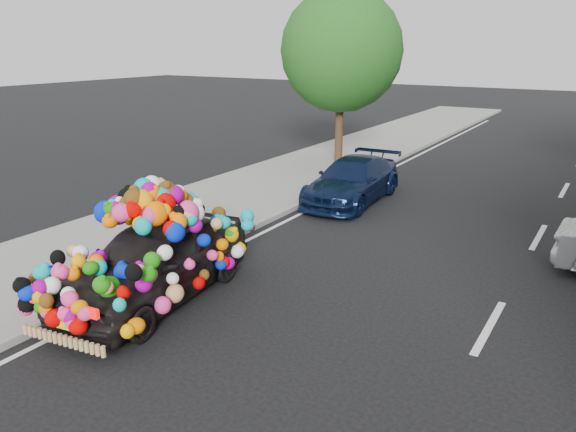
% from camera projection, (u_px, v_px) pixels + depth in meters
% --- Properties ---
extents(ground, '(100.00, 100.00, 0.00)m').
position_uv_depth(ground, '(294.00, 279.00, 10.65)').
color(ground, black).
rests_on(ground, ground).
extents(sidewalk, '(4.00, 60.00, 0.12)m').
position_uv_depth(sidewalk, '(132.00, 237.00, 12.77)').
color(sidewalk, gray).
rests_on(sidewalk, ground).
extents(kerb, '(0.15, 60.00, 0.13)m').
position_uv_depth(kerb, '(198.00, 253.00, 11.80)').
color(kerb, gray).
rests_on(kerb, ground).
extents(lane_markings, '(6.00, 50.00, 0.01)m').
position_uv_depth(lane_markings, '(489.00, 327.00, 8.85)').
color(lane_markings, silver).
rests_on(lane_markings, ground).
extents(tree_near_sidewalk, '(4.20, 4.20, 6.13)m').
position_uv_depth(tree_near_sidewalk, '(341.00, 51.00, 19.09)').
color(tree_near_sidewalk, '#332114').
rests_on(tree_near_sidewalk, ground).
extents(plush_art_car, '(2.47, 4.51, 2.05)m').
position_uv_depth(plush_art_car, '(153.00, 242.00, 9.56)').
color(plush_art_car, black).
rests_on(plush_art_car, ground).
extents(navy_sedan, '(1.83, 4.20, 1.20)m').
position_uv_depth(navy_sedan, '(352.00, 180.00, 15.67)').
color(navy_sedan, black).
rests_on(navy_sedan, ground).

